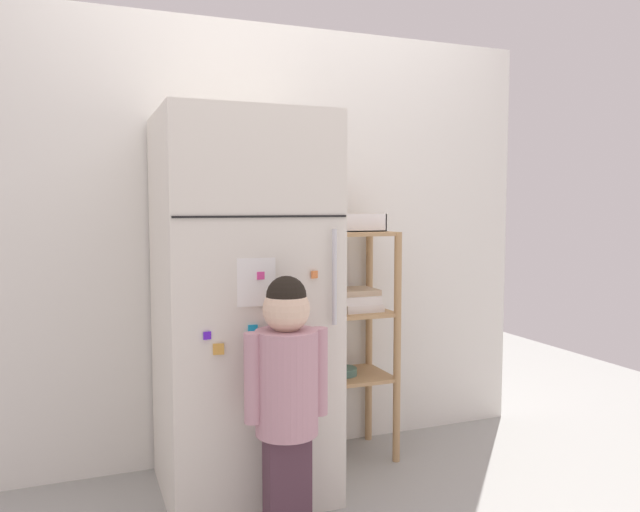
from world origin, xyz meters
TOP-DOWN VIEW (x-y plane):
  - ground_plane at (0.00, 0.00)m, footprint 6.00×6.00m
  - kitchen_wall_back at (0.00, 0.39)m, footprint 2.76×0.03m
  - refrigerator at (-0.28, 0.02)m, footprint 0.70×0.71m
  - child_standing at (-0.24, -0.46)m, footprint 0.32×0.24m
  - pantry_shelf_unit at (0.33, 0.18)m, footprint 0.35×0.35m
  - fruit_bin at (0.35, 0.18)m, footprint 0.24×0.16m

SIDE VIEW (x-z plane):
  - ground_plane at x=0.00m, z-range 0.00..0.00m
  - child_standing at x=-0.24m, z-range 0.11..1.10m
  - pantry_shelf_unit at x=0.33m, z-range 0.11..1.24m
  - refrigerator at x=-0.28m, z-range 0.00..1.64m
  - kitchen_wall_back at x=0.00m, z-range 0.00..2.14m
  - fruit_bin at x=0.35m, z-range 1.12..1.21m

